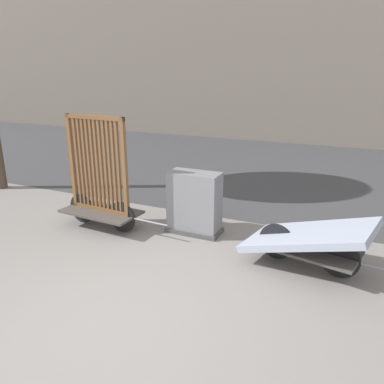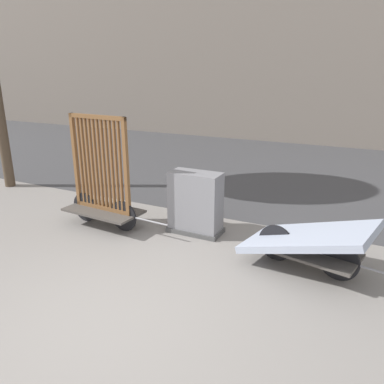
% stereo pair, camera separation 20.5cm
% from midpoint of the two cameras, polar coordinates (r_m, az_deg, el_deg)
% --- Properties ---
extents(ground_plane, '(60.00, 60.00, 0.00)m').
position_cam_midpoint_polar(ground_plane, '(4.71, -13.14, -18.62)').
color(ground_plane, gray).
extents(road_strip, '(56.00, 8.76, 0.01)m').
position_cam_midpoint_polar(road_strip, '(11.48, 11.31, 3.63)').
color(road_strip, '#424244').
rests_on(road_strip, ground_plane).
extents(bike_cart_with_bedframe, '(2.18, 0.82, 2.06)m').
position_cam_midpoint_polar(bike_cart_with_bedframe, '(6.99, -14.70, 0.36)').
color(bike_cart_with_bedframe, '#4C4742').
rests_on(bike_cart_with_bedframe, ground_plane).
extents(bike_cart_with_mattress, '(2.36, 1.39, 0.84)m').
position_cam_midpoint_polar(bike_cart_with_mattress, '(5.68, 16.23, -6.85)').
color(bike_cart_with_mattress, '#4C4742').
rests_on(bike_cart_with_mattress, ground_plane).
extents(utility_cabinet, '(0.97, 0.50, 1.11)m').
position_cam_midpoint_polar(utility_cabinet, '(6.62, -0.52, -2.00)').
color(utility_cabinet, '#4C4C4C').
rests_on(utility_cabinet, ground_plane).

